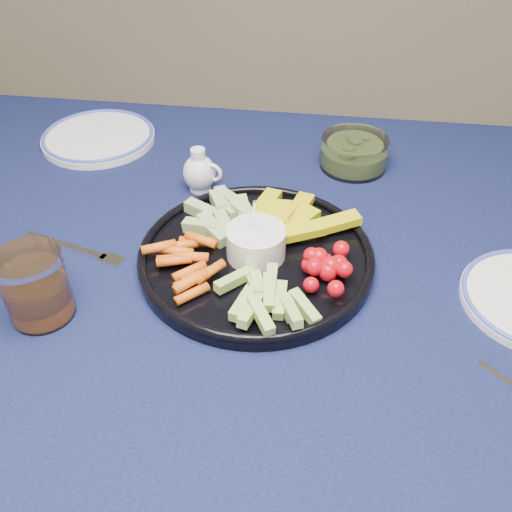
# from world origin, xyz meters

# --- Properties ---
(dining_table) EXTENTS (1.67, 1.07, 0.75)m
(dining_table) POSITION_xyz_m (0.00, 0.00, 0.66)
(dining_table) COLOR #4D3119
(dining_table) RESTS_ON ground
(crudite_platter) EXTENTS (0.34, 0.34, 0.11)m
(crudite_platter) POSITION_xyz_m (-0.02, 0.04, 0.77)
(crudite_platter) COLOR black
(crudite_platter) RESTS_ON dining_table
(creamer_pitcher) EXTENTS (0.07, 0.06, 0.08)m
(creamer_pitcher) POSITION_xyz_m (-0.14, 0.22, 0.78)
(creamer_pitcher) COLOR white
(creamer_pitcher) RESTS_ON dining_table
(pickle_bowl) EXTENTS (0.12, 0.12, 0.06)m
(pickle_bowl) POSITION_xyz_m (0.12, 0.33, 0.77)
(pickle_bowl) COLOR white
(pickle_bowl) RESTS_ON dining_table
(juice_tumbler) EXTENTS (0.08, 0.08, 0.10)m
(juice_tumbler) POSITION_xyz_m (-0.29, -0.10, 0.79)
(juice_tumbler) COLOR white
(juice_tumbler) RESTS_ON dining_table
(fork_left) EXTENTS (0.18, 0.07, 0.00)m
(fork_left) POSITION_xyz_m (-0.29, 0.03, 0.75)
(fork_left) COLOR white
(fork_left) RESTS_ON dining_table
(side_plate_extra) EXTENTS (0.22, 0.22, 0.02)m
(side_plate_extra) POSITION_xyz_m (-0.38, 0.36, 0.76)
(side_plate_extra) COLOR white
(side_plate_extra) RESTS_ON dining_table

